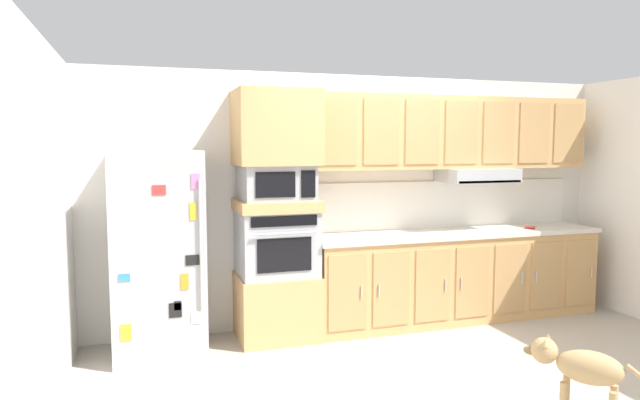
{
  "coord_description": "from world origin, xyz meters",
  "views": [
    {
      "loc": [
        -2.18,
        -4.3,
        1.8
      ],
      "look_at": [
        -0.72,
        0.23,
        1.34
      ],
      "focal_mm": 31.76,
      "sensor_mm": 36.0,
      "label": 1
    }
  ],
  "objects": [
    {
      "name": "ground_plane",
      "position": [
        0.0,
        0.0,
        0.0
      ],
      "size": [
        9.6,
        9.6,
        0.0
      ],
      "primitive_type": "plane",
      "color": "#B2A899"
    },
    {
      "name": "back_kitchen_wall",
      "position": [
        0.0,
        1.11,
        1.25
      ],
      "size": [
        6.2,
        0.12,
        2.5
      ],
      "primitive_type": "cube",
      "color": "silver",
      "rests_on": "ground"
    },
    {
      "name": "side_panel_left",
      "position": [
        -2.8,
        0.0,
        1.25
      ],
      "size": [
        0.12,
        7.1,
        2.5
      ],
      "primitive_type": "cube",
      "color": "silver",
      "rests_on": "ground"
    },
    {
      "name": "refrigerator",
      "position": [
        -2.04,
        0.68,
        0.88
      ],
      "size": [
        0.76,
        0.73,
        1.76
      ],
      "color": "#ADADB2",
      "rests_on": "ground"
    },
    {
      "name": "oven_base_cabinet",
      "position": [
        -0.98,
        0.75,
        0.3
      ],
      "size": [
        0.74,
        0.62,
        0.6
      ],
      "primitive_type": "cube",
      "color": "tan",
      "rests_on": "ground"
    },
    {
      "name": "built_in_oven",
      "position": [
        -0.98,
        0.75,
        0.9
      ],
      "size": [
        0.7,
        0.62,
        0.6
      ],
      "color": "#A8AAAF",
      "rests_on": "oven_base_cabinet"
    },
    {
      "name": "appliance_mid_shelf",
      "position": [
        -0.98,
        0.75,
        1.25
      ],
      "size": [
        0.74,
        0.62,
        0.1
      ],
      "primitive_type": "cube",
      "color": "tan",
      "rests_on": "built_in_oven"
    },
    {
      "name": "microwave",
      "position": [
        -0.98,
        0.75,
        1.46
      ],
      "size": [
        0.64,
        0.54,
        0.32
      ],
      "color": "#A8AAAF",
      "rests_on": "appliance_mid_shelf"
    },
    {
      "name": "appliance_upper_cabinet",
      "position": [
        -0.98,
        0.75,
        1.96
      ],
      "size": [
        0.74,
        0.62,
        0.68
      ],
      "primitive_type": "cube",
      "color": "tan",
      "rests_on": "microwave"
    },
    {
      "name": "lower_cabinet_run",
      "position": [
        0.93,
        0.75,
        0.44
      ],
      "size": [
        3.07,
        0.63,
        0.88
      ],
      "color": "tan",
      "rests_on": "ground"
    },
    {
      "name": "countertop_slab",
      "position": [
        0.93,
        0.75,
        0.9
      ],
      "size": [
        3.11,
        0.64,
        0.04
      ],
      "primitive_type": "cube",
      "color": "silver",
      "rests_on": "lower_cabinet_run"
    },
    {
      "name": "backsplash_panel",
      "position": [
        0.93,
        1.04,
        1.17
      ],
      "size": [
        3.11,
        0.02,
        0.5
      ],
      "primitive_type": "cube",
      "color": "white",
      "rests_on": "countertop_slab"
    },
    {
      "name": "upper_cabinet_with_hood",
      "position": [
        0.95,
        0.87,
        1.9
      ],
      "size": [
        3.07,
        0.48,
        0.88
      ],
      "color": "tan",
      "rests_on": "backsplash_panel"
    },
    {
      "name": "screwdriver",
      "position": [
        1.75,
        0.65,
        0.93
      ],
      "size": [
        0.17,
        0.17,
        0.03
      ],
      "color": "red",
      "rests_on": "countertop_slab"
    },
    {
      "name": "dog",
      "position": [
        0.51,
        -1.44,
        0.37
      ],
      "size": [
        0.52,
        0.59,
        0.54
      ],
      "rotation": [
        0.0,
        0.0,
        2.28
      ],
      "color": "tan",
      "rests_on": "ground"
    }
  ]
}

